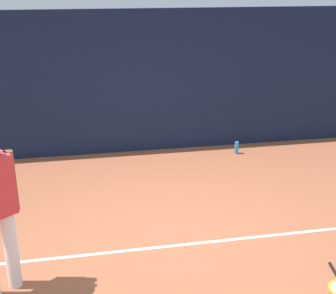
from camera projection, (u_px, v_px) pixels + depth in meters
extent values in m
plane|color=#9E5638|center=(174.00, 234.00, 5.69)|extent=(12.00, 12.00, 0.00)
cube|color=#141E38|center=(140.00, 83.00, 8.01)|extent=(10.00, 0.10, 2.49)
cube|color=white|center=(179.00, 245.00, 5.44)|extent=(9.00, 0.05, 0.00)
cylinder|color=white|center=(11.00, 249.00, 4.60)|extent=(0.14, 0.14, 0.85)
cylinder|color=brown|center=(12.00, 181.00, 4.42)|extent=(0.09, 0.09, 0.62)
cylinder|color=black|center=(334.00, 271.00, 4.95)|extent=(0.08, 0.30, 0.03)
cylinder|color=#268CD8|center=(237.00, 148.00, 8.23)|extent=(0.07, 0.07, 0.22)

